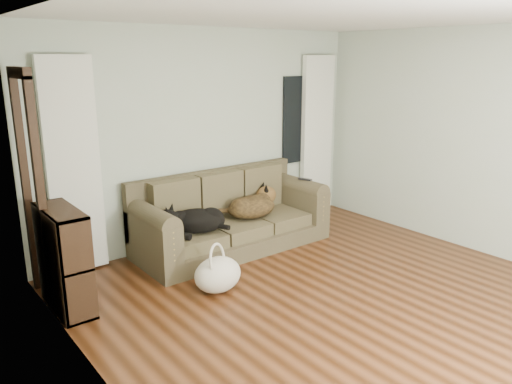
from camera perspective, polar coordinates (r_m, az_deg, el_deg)
floor at (r=4.82m, az=11.61°, el=-13.01°), size 5.00×5.00×0.00m
ceiling at (r=4.27m, az=13.55°, el=19.48°), size 5.00×5.00×0.00m
wall_back at (r=6.23m, az=-5.48°, el=6.33°), size 4.50×0.04×2.60m
wall_left at (r=3.04m, az=-15.88°, el=-3.59°), size 0.04×5.00×2.60m
wall_right at (r=6.24m, az=25.94°, el=4.89°), size 0.04×5.00×2.60m
curtain_left at (r=5.47m, az=-20.16°, el=2.64°), size 0.55×0.08×2.25m
curtain_right at (r=7.31m, az=6.95°, el=6.40°), size 0.55×0.08×2.25m
window_pane at (r=7.07m, az=4.69°, el=8.22°), size 0.50×0.03×1.20m
door_casing at (r=5.02m, az=-24.13°, el=-0.01°), size 0.07×0.60×2.10m
sofa at (r=5.99m, az=-2.66°, el=-2.34°), size 2.35×1.02×0.96m
dog_black_lab at (r=5.62m, az=-7.10°, el=-3.29°), size 0.77×0.71×0.27m
dog_shepherd at (r=6.13m, az=-0.34°, el=-1.52°), size 0.67×0.48×0.29m
tv_remote at (r=6.45m, az=5.62°, el=1.46°), size 0.10×0.17×0.02m
tote_bag at (r=5.00m, az=-4.40°, el=-9.58°), size 0.56×0.48×0.36m
bookshelf at (r=4.87m, az=-21.08°, el=-6.97°), size 0.31×0.77×0.95m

